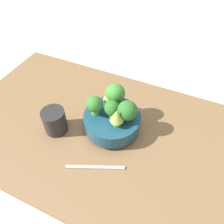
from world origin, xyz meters
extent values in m
plane|color=beige|center=(0.00, 0.00, 0.00)|extent=(6.00, 6.00, 0.00)
cube|color=brown|center=(0.00, 0.00, 0.02)|extent=(1.11, 0.66, 0.03)
cylinder|color=navy|center=(0.04, 0.02, 0.04)|extent=(0.09, 0.09, 0.01)
cylinder|color=navy|center=(0.04, 0.02, 0.07)|extent=(0.20, 0.20, 0.06)
cylinder|color=#6BA34C|center=(-0.02, 0.01, 0.11)|extent=(0.03, 0.03, 0.03)
sphere|color=#2D6B28|center=(-0.02, 0.01, 0.15)|extent=(0.06, 0.06, 0.06)
cylinder|color=#609347|center=(0.01, 0.06, 0.12)|extent=(0.03, 0.03, 0.04)
cone|color=#84AD47|center=(0.01, 0.06, 0.16)|extent=(0.05, 0.05, 0.05)
cylinder|color=#609347|center=(0.02, 0.08, 0.12)|extent=(0.03, 0.03, 0.03)
sphere|color=#387A2D|center=(0.02, 0.08, 0.16)|extent=(0.07, 0.07, 0.07)
cylinder|color=#6BA34C|center=(0.04, 0.02, 0.11)|extent=(0.03, 0.03, 0.02)
sphere|color=#286023|center=(0.04, 0.02, 0.14)|extent=(0.05, 0.05, 0.05)
cylinder|color=#6BA34C|center=(0.09, 0.03, 0.11)|extent=(0.02, 0.02, 0.02)
sphere|color=#286023|center=(0.09, 0.03, 0.15)|extent=(0.07, 0.07, 0.07)
cylinder|color=#609347|center=(0.07, -0.01, 0.11)|extent=(0.03, 0.03, 0.02)
cone|color=#84AD47|center=(0.07, -0.01, 0.15)|extent=(0.05, 0.05, 0.05)
cylinder|color=black|center=(-0.15, -0.07, 0.08)|extent=(0.08, 0.08, 0.09)
cube|color=#B2B2B7|center=(0.05, -0.15, 0.03)|extent=(0.18, 0.08, 0.01)
camera|label=1|loc=(0.25, -0.44, 0.68)|focal=35.00mm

